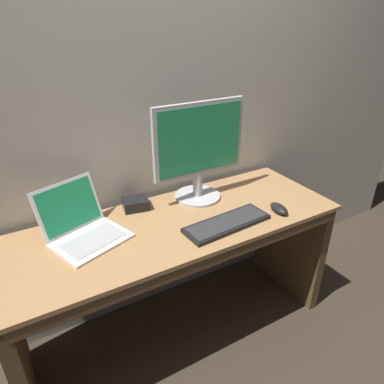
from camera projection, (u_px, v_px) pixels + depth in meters
name	position (u px, v px, depth m)	size (l,w,h in m)	color
ground_plane	(179.00, 330.00, 2.04)	(14.00, 14.00, 0.00)	#382D23
back_wall	(134.00, 0.00, 1.54)	(4.40, 0.04, 3.38)	beige
desk	(178.00, 264.00, 1.82)	(1.65, 0.59, 0.74)	#A87A4C
laptop_white	(82.00, 226.00, 1.57)	(0.39, 0.39, 0.23)	white
external_monitor	(199.00, 151.00, 1.80)	(0.51, 0.25, 0.53)	#B7B7BC
wired_keyboard	(227.00, 223.00, 1.67)	(0.44, 0.18, 0.02)	black
computer_mouse	(279.00, 209.00, 1.78)	(0.06, 0.12, 0.04)	black
external_drive_box	(136.00, 204.00, 1.81)	(0.12, 0.11, 0.06)	black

